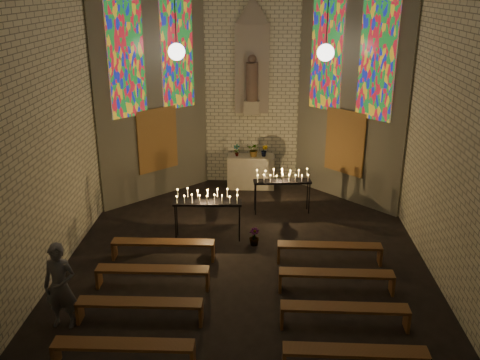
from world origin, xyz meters
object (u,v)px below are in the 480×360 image
altar (251,172)px  visitor (60,286)px  aisle_flower_pot (254,237)px  votive_stand_right (282,179)px  votive_stand_left (207,199)px

altar → visitor: bearing=-114.2°
aisle_flower_pot → votive_stand_right: 2.23m
visitor → aisle_flower_pot: bearing=47.8°
altar → visitor: 7.85m
altar → visitor: visitor is taller
votive_stand_left → visitor: visitor is taller
votive_stand_left → aisle_flower_pot: bearing=-17.1°
votive_stand_left → visitor: bearing=-123.9°
aisle_flower_pot → votive_stand_right: size_ratio=0.27×
altar → votive_stand_left: bearing=-105.1°
votive_stand_left → votive_stand_right: votive_stand_left is taller
aisle_flower_pot → votive_stand_left: votive_stand_left is taller
altar → votive_stand_right: size_ratio=0.90×
votive_stand_left → altar: bearing=72.9°
altar → aisle_flower_pot: bearing=-87.4°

